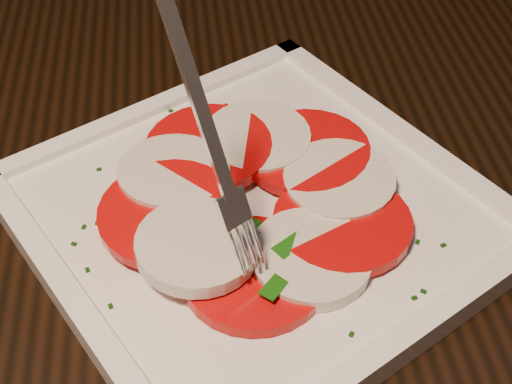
# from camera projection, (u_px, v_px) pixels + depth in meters

# --- Properties ---
(table) EXTENTS (1.28, 0.93, 0.75)m
(table) POSITION_uv_depth(u_px,v_px,m) (242.00, 372.00, 0.52)
(table) COLOR black
(table) RESTS_ON ground
(chair) EXTENTS (0.48, 0.48, 0.93)m
(chair) POSITION_uv_depth(u_px,v_px,m) (271.00, 5.00, 1.11)
(chair) COLOR black
(chair) RESTS_ON ground
(plate) EXTENTS (0.37, 0.37, 0.01)m
(plate) POSITION_uv_depth(u_px,v_px,m) (256.00, 216.00, 0.48)
(plate) COLOR white
(plate) RESTS_ON table
(caprese_salad) EXTENTS (0.23, 0.23, 0.03)m
(caprese_salad) POSITION_uv_depth(u_px,v_px,m) (256.00, 198.00, 0.47)
(caprese_salad) COLOR red
(caprese_salad) RESTS_ON plate
(fork) EXTENTS (0.06, 0.08, 0.15)m
(fork) POSITION_uv_depth(u_px,v_px,m) (201.00, 132.00, 0.38)
(fork) COLOR white
(fork) RESTS_ON caprese_salad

